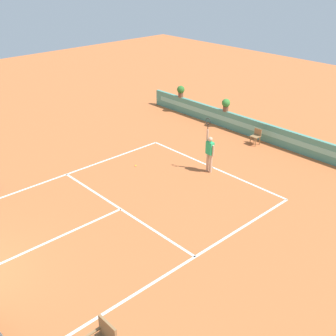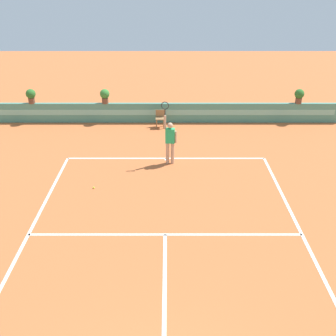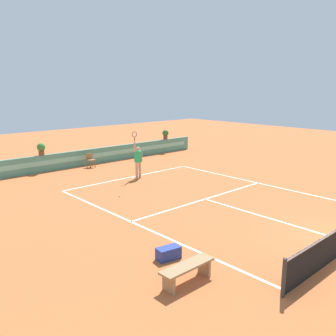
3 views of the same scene
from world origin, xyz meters
TOP-DOWN VIEW (x-y plane):
  - ground_plane at (0.00, 6.00)m, footprint 60.00×60.00m
  - court_lines at (0.00, 6.72)m, footprint 8.32×11.94m
  - back_wall_barrier at (0.00, 16.39)m, footprint 18.00×0.21m
  - ball_kid_chair at (-0.30, 15.66)m, footprint 0.44×0.44m
  - bench_courtside at (-5.63, 1.98)m, footprint 1.60×0.44m
  - gear_bag at (-5.08, 3.28)m, footprint 0.75×0.48m
  - tennis_player at (0.16, 11.43)m, footprint 0.62×0.25m
  - tennis_ball_near_baseline at (-2.60, 9.27)m, footprint 0.07×0.07m
  - potted_plant_left at (-3.08, 16.39)m, footprint 0.48×0.48m
  - potted_plant_far_right at (6.66, 16.39)m, footprint 0.48×0.48m

SIDE VIEW (x-z plane):
  - ground_plane at x=0.00m, z-range 0.00..0.00m
  - court_lines at x=0.00m, z-range 0.00..0.01m
  - tennis_ball_near_baseline at x=-2.60m, z-range 0.00..0.07m
  - gear_bag at x=-5.08m, z-range 0.00..0.36m
  - bench_courtside at x=-5.63m, z-range 0.12..0.63m
  - ball_kid_chair at x=-0.30m, z-range 0.05..0.90m
  - back_wall_barrier at x=0.00m, z-range 0.00..1.00m
  - tennis_player at x=0.16m, z-range -0.24..2.34m
  - potted_plant_left at x=-3.08m, z-range 1.05..1.78m
  - potted_plant_far_right at x=6.66m, z-range 1.05..1.78m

